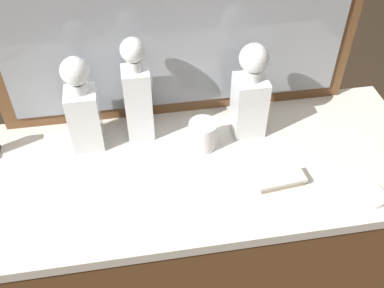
% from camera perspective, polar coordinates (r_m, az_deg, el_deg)
% --- Properties ---
extents(dresser, '(1.30, 0.52, 0.90)m').
position_cam_1_polar(dresser, '(1.58, 0.00, -14.11)').
color(dresser, brown).
rests_on(dresser, ground_plane).
extents(crystal_decanter_center, '(0.09, 0.09, 0.28)m').
position_cam_1_polar(crystal_decanter_center, '(1.27, 7.32, 5.76)').
color(crystal_decanter_center, white).
rests_on(crystal_decanter_center, dresser).
extents(crystal_decanter_front, '(0.07, 0.07, 0.31)m').
position_cam_1_polar(crystal_decanter_front, '(1.24, -6.89, 5.77)').
color(crystal_decanter_front, white).
rests_on(crystal_decanter_front, dresser).
extents(crystal_decanter_far_right, '(0.08, 0.08, 0.28)m').
position_cam_1_polar(crystal_decanter_far_right, '(1.25, -13.58, 3.94)').
color(crystal_decanter_far_right, white).
rests_on(crystal_decanter_far_right, dresser).
extents(crystal_tumbler_far_left, '(0.08, 0.08, 0.08)m').
position_cam_1_polar(crystal_tumbler_far_left, '(1.25, 1.37, 1.05)').
color(crystal_tumbler_far_left, white).
rests_on(crystal_tumbler_far_left, dresser).
extents(silver_brush_rear, '(0.14, 0.07, 0.02)m').
position_cam_1_polar(silver_brush_rear, '(1.19, 11.05, -4.51)').
color(silver_brush_rear, '#B7A88C').
rests_on(silver_brush_rear, dresser).
extents(porcelain_dish, '(0.08, 0.08, 0.01)m').
position_cam_1_polar(porcelain_dish, '(1.23, 21.55, -6.06)').
color(porcelain_dish, silver).
rests_on(porcelain_dish, dresser).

